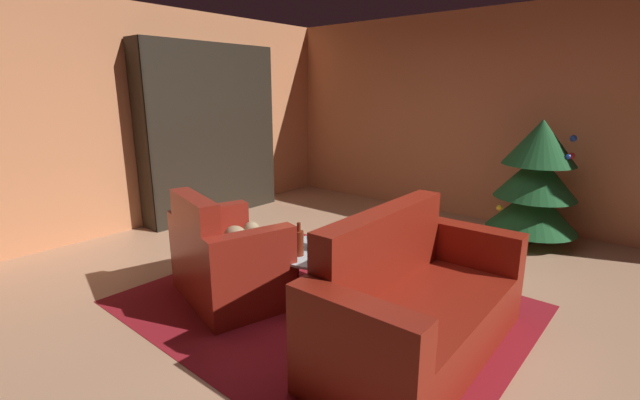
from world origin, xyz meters
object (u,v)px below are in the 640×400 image
Objects in this scene: bookshelf_unit at (218,129)px; coffee_table at (321,253)px; book_stack_on_table at (321,242)px; bottle_on_table at (299,242)px; armchair_red at (227,262)px; couch_red at (415,306)px; decorated_tree at (536,181)px.

bookshelf_unit is 3.04m from coffee_table.
book_stack_on_table is (-0.01, 0.02, 0.09)m from coffee_table.
bottle_on_table is (-0.04, -0.23, 0.05)m from book_stack_on_table.
armchair_red is 1.49× the size of coffee_table.
couch_red is 1.07m from bottle_on_table.
bookshelf_unit reaches higher than couch_red.
bottle_on_table is at bearing 36.13° from armchair_red.
armchair_red is 0.66× the size of couch_red.
bookshelf_unit is at bearing 155.04° from bottle_on_table.
bottle_on_table is (-1.05, 0.01, 0.20)m from couch_red.
bookshelf_unit is 3.03m from bottle_on_table.
decorated_tree is (-0.01, 2.74, 0.41)m from couch_red.
coffee_table is at bearing 75.35° from bottle_on_table.
decorated_tree reaches higher than bottle_on_table.
bookshelf_unit is 1.99× the size of armchair_red.
bookshelf_unit is 4.03m from decorated_tree.
couch_red is 2.27× the size of coffee_table.
book_stack_on_table is at bearing 79.21° from bottle_on_table.
book_stack_on_table is at bearing -111.70° from decorated_tree.
coffee_table is at bearing -62.12° from book_stack_on_table.
armchair_red is at bearing -132.38° from book_stack_on_table.
couch_red is at bearing -12.03° from coffee_table.
bottle_on_table is 0.20× the size of decorated_tree.
bottle_on_table is (0.49, 0.36, 0.18)m from armchair_red.
decorated_tree is at bearing 69.15° from bottle_on_table.
couch_red is 2.77m from decorated_tree.
couch_red is (3.73, -1.25, -0.87)m from bookshelf_unit.
couch_red is at bearing -18.58° from bookshelf_unit.
bookshelf_unit is at bearing 143.80° from armchair_red.
armchair_red is at bearing -143.87° from bottle_on_table.
book_stack_on_table is 2.71m from decorated_tree.
book_stack_on_table is 0.16× the size of decorated_tree.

